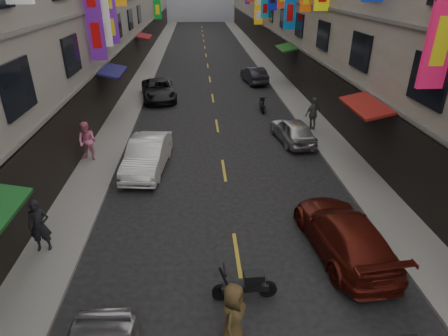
{
  "coord_description": "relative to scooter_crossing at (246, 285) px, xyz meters",
  "views": [
    {
      "loc": [
        -1.09,
        2.51,
        7.91
      ],
      "look_at": [
        -0.52,
        10.66,
        3.81
      ],
      "focal_mm": 30.0,
      "sensor_mm": 36.0,
      "label": 1
    }
  ],
  "objects": [
    {
      "name": "lane_markings",
      "position": [
        -0.05,
        28.84,
        -0.44
      ],
      "size": [
        0.12,
        80.2,
        0.01
      ],
      "color": "gold",
      "rests_on": "ground"
    },
    {
      "name": "car_right_far",
      "position": [
        3.72,
        24.32,
        0.23
      ],
      "size": [
        1.99,
        4.26,
        1.35
      ],
      "primitive_type": "imported",
      "rotation": [
        0.0,
        0.0,
        3.28
      ],
      "color": "#292830",
      "rests_on": "ground"
    },
    {
      "name": "pedestrian_crossing",
      "position": [
        -0.49,
        -1.47,
        0.48
      ],
      "size": [
        0.91,
        1.07,
        1.85
      ],
      "primitive_type": "imported",
      "rotation": [
        0.0,
        0.0,
        1.18
      ],
      "color": "#47361C",
      "rests_on": "ground"
    },
    {
      "name": "car_right_near",
      "position": [
        3.35,
        1.77,
        0.26
      ],
      "size": [
        2.43,
        5.02,
        1.41
      ],
      "primitive_type": "imported",
      "rotation": [
        0.0,
        0.0,
        3.24
      ],
      "color": "#57160F",
      "rests_on": "ground"
    },
    {
      "name": "car_right_mid",
      "position": [
        3.91,
        11.06,
        0.21
      ],
      "size": [
        2.06,
        4.03,
        1.31
      ],
      "primitive_type": "imported",
      "rotation": [
        0.0,
        0.0,
        3.28
      ],
      "color": "silver",
      "rests_on": "ground"
    },
    {
      "name": "pedestrian_lnear",
      "position": [
        -6.25,
        2.42,
        0.58
      ],
      "size": [
        0.73,
        0.68,
        1.81
      ],
      "primitive_type": "imported",
      "rotation": [
        0.0,
        0.0,
        0.13
      ],
      "color": "black",
      "rests_on": "sidewalk_left"
    },
    {
      "name": "car_left_mid",
      "position": [
        -3.55,
        8.18,
        0.3
      ],
      "size": [
        2.06,
        4.66,
        1.49
      ],
      "primitive_type": "imported",
      "rotation": [
        0.0,
        0.0,
        -0.11
      ],
      "color": "white",
      "rests_on": "ground"
    },
    {
      "name": "sidewalk_left",
      "position": [
        -6.05,
        31.84,
        -0.38
      ],
      "size": [
        2.0,
        90.0,
        0.12
      ],
      "primitive_type": "cube",
      "color": "slate",
      "rests_on": "ground"
    },
    {
      "name": "car_left_far",
      "position": [
        -4.05,
        19.84,
        0.26
      ],
      "size": [
        3.09,
        5.33,
        1.4
      ],
      "primitive_type": "imported",
      "rotation": [
        0.0,
        0.0,
        0.16
      ],
      "color": "black",
      "rests_on": "ground"
    },
    {
      "name": "street_awnings",
      "position": [
        -1.31,
        15.84,
        2.56
      ],
      "size": [
        13.99,
        35.2,
        0.41
      ],
      "color": "#16531D",
      "rests_on": "ground"
    },
    {
      "name": "scooter_far_right",
      "position": [
        3.16,
        16.64,
        0.0
      ],
      "size": [
        0.5,
        1.8,
        1.14
      ],
      "rotation": [
        0.0,
        0.0,
        3.08
      ],
      "color": "black",
      "rests_on": "ground"
    },
    {
      "name": "pedestrian_rfar",
      "position": [
        5.42,
        12.48,
        0.63
      ],
      "size": [
        1.28,
        1.03,
        1.91
      ],
      "primitive_type": "imported",
      "rotation": [
        0.0,
        0.0,
        3.56
      ],
      "color": "#58585B",
      "rests_on": "sidewalk_right"
    },
    {
      "name": "pedestrian_lfar",
      "position": [
        -6.48,
        9.24,
        0.63
      ],
      "size": [
        1.06,
        0.86,
        1.9
      ],
      "primitive_type": "imported",
      "rotation": [
        0.0,
        0.0,
        -0.28
      ],
      "color": "pink",
      "rests_on": "sidewalk_left"
    },
    {
      "name": "sidewalk_right",
      "position": [
        5.95,
        31.84,
        -0.38
      ],
      "size": [
        2.0,
        90.0,
        0.12
      ],
      "primitive_type": "cube",
      "color": "slate",
      "rests_on": "ground"
    },
    {
      "name": "scooter_crossing",
      "position": [
        0.0,
        0.0,
        0.0
      ],
      "size": [
        1.8,
        0.5,
        1.14
      ],
      "rotation": [
        0.0,
        0.0,
        1.6
      ],
      "color": "black",
      "rests_on": "ground"
    }
  ]
}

